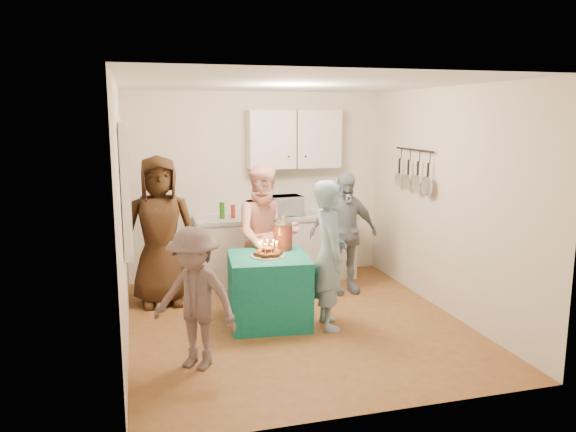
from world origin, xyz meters
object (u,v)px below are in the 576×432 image
object	(u,v)px
man_birthday	(329,255)
woman_back_center	(266,235)
woman_back_left	(160,231)
woman_back_right	(343,233)
child_near_left	(195,299)
counter	(276,249)
party_table	(269,290)
punch_jar	(283,235)
microwave	(284,206)

from	to	relation	value
man_birthday	woman_back_center	world-z (taller)	woman_back_center
woman_back_center	woman_back_left	bearing A→B (deg)	168.84
woman_back_right	child_near_left	size ratio (longest dim) A/B	1.19
man_birthday	woman_back_left	size ratio (longest dim) A/B	0.89
counter	party_table	xyz separation A→B (m)	(-0.49, -1.60, -0.05)
counter	woman_back_left	size ratio (longest dim) A/B	1.21
counter	woman_back_left	distance (m)	1.79
woman_back_left	woman_back_right	world-z (taller)	woman_back_left
man_birthday	woman_back_right	xyz separation A→B (m)	(0.59, 1.10, -0.02)
punch_jar	woman_back_right	distance (m)	1.11
punch_jar	child_near_left	size ratio (longest dim) A/B	0.26
woman_back_right	child_near_left	xyz separation A→B (m)	(-2.09, -1.73, -0.13)
woman_back_center	man_birthday	bearing A→B (deg)	-60.29
woman_back_left	child_near_left	distance (m)	1.90
child_near_left	woman_back_left	bearing A→B (deg)	134.52
counter	punch_jar	bearing A→B (deg)	-101.00
microwave	child_near_left	distance (m)	2.95
counter	man_birthday	bearing A→B (deg)	-86.70
party_table	woman_back_right	distance (m)	1.49
counter	man_birthday	world-z (taller)	man_birthday
punch_jar	counter	bearing A→B (deg)	79.00
party_table	woman_back_center	xyz separation A→B (m)	(0.13, 0.64, 0.47)
man_birthday	child_near_left	distance (m)	1.63
party_table	punch_jar	world-z (taller)	punch_jar
punch_jar	child_near_left	xyz separation A→B (m)	(-1.13, -1.17, -0.28)
man_birthday	microwave	bearing A→B (deg)	4.49
microwave	child_near_left	size ratio (longest dim) A/B	0.37
woman_back_left	punch_jar	bearing A→B (deg)	-29.07
punch_jar	woman_back_right	size ratio (longest dim) A/B	0.22
microwave	woman_back_right	bearing A→B (deg)	-58.18
microwave	woman_back_left	xyz separation A→B (m)	(-1.71, -0.64, -0.14)
woman_back_center	child_near_left	distance (m)	1.88
woman_back_left	child_near_left	xyz separation A→B (m)	(0.21, -1.87, -0.25)
counter	party_table	world-z (taller)	counter
counter	woman_back_center	bearing A→B (deg)	-110.68
party_table	woman_back_left	world-z (taller)	woman_back_left
microwave	woman_back_left	distance (m)	1.83
woman_back_left	microwave	bearing A→B (deg)	18.99
punch_jar	child_near_left	bearing A→B (deg)	-133.91
party_table	woman_back_right	size ratio (longest dim) A/B	0.54
woman_back_center	woman_back_right	distance (m)	1.07
party_table	woman_back_center	size ratio (longest dim) A/B	0.50
woman_back_right	woman_back_center	bearing A→B (deg)	-172.92
punch_jar	woman_back_center	xyz separation A→B (m)	(-0.10, 0.39, -0.08)
counter	punch_jar	xyz separation A→B (m)	(-0.26, -1.34, 0.50)
microwave	woman_back_right	world-z (taller)	woman_back_right
counter	man_birthday	xyz separation A→B (m)	(0.11, -1.88, 0.38)
counter	party_table	bearing A→B (deg)	-107.06
woman_back_center	child_near_left	size ratio (longest dim) A/B	1.30
punch_jar	woman_back_right	bearing A→B (deg)	30.05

